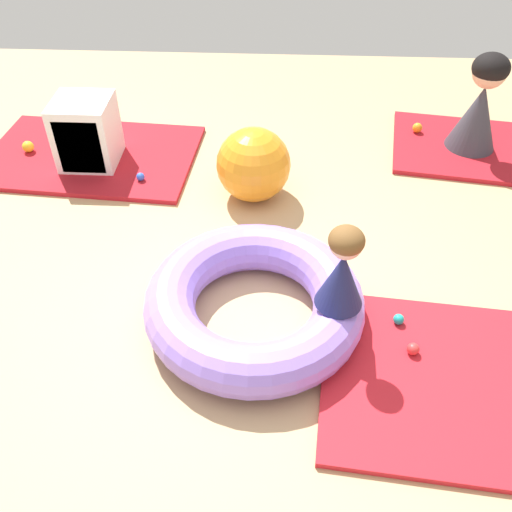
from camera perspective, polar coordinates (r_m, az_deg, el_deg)
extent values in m
plane|color=tan|center=(3.32, -0.04, -6.94)|extent=(8.00, 8.00, 0.00)
cube|color=#B21923|center=(4.92, -16.44, 9.76)|extent=(1.78, 1.25, 0.04)
cube|color=red|center=(3.19, 17.27, -12.04)|extent=(1.25, 1.24, 0.04)
cube|color=#B21923|center=(5.15, 20.78, 10.27)|extent=(1.37, 1.18, 0.04)
torus|color=#9975EA|center=(3.24, -0.18, -4.73)|extent=(1.27, 1.27, 0.30)
cone|color=navy|center=(2.95, 8.67, -2.35)|extent=(0.29, 0.29, 0.34)
sphere|color=beige|center=(2.79, 9.18, 1.30)|extent=(0.17, 0.17, 0.17)
ellipsoid|color=brown|center=(2.77, 9.22, 1.57)|extent=(0.18, 0.18, 0.14)
cone|color=#383842|center=(5.02, 21.57, 13.02)|extent=(0.55, 0.55, 0.53)
sphere|color=#DBAD89|center=(4.87, 22.75, 16.97)|extent=(0.27, 0.27, 0.27)
ellipsoid|color=black|center=(4.86, 22.83, 17.25)|extent=(0.29, 0.29, 0.23)
sphere|color=blue|center=(4.46, -11.68, 7.91)|extent=(0.06, 0.06, 0.06)
sphere|color=pink|center=(5.12, -16.93, 11.89)|extent=(0.09, 0.09, 0.09)
sphere|color=orange|center=(5.19, 16.11, 12.44)|extent=(0.08, 0.08, 0.08)
sphere|color=teal|center=(3.36, 14.33, -6.26)|extent=(0.06, 0.06, 0.06)
sphere|color=red|center=(3.23, 15.71, -9.10)|extent=(0.07, 0.07, 0.07)
sphere|color=green|center=(3.31, 9.00, -5.84)|extent=(0.09, 0.09, 0.09)
sphere|color=yellow|center=(5.08, -22.20, 10.28)|extent=(0.09, 0.09, 0.09)
sphere|color=orange|center=(4.14, -0.26, 9.27)|extent=(0.55, 0.55, 0.55)
cube|color=white|center=(4.70, -16.83, 11.83)|extent=(0.44, 0.44, 0.56)
cube|color=#2D2D33|center=(4.60, -17.24, 11.06)|extent=(0.34, 0.20, 0.44)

